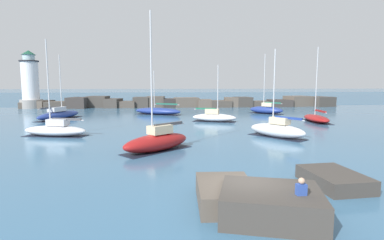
% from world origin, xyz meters
% --- Properties ---
extents(ground_plane, '(600.00, 600.00, 0.00)m').
position_xyz_m(ground_plane, '(0.00, 0.00, 0.00)').
color(ground_plane, '#3D6B8E').
extents(open_sea_beyond, '(400.00, 116.00, 0.01)m').
position_xyz_m(open_sea_beyond, '(0.00, 113.91, 0.00)').
color(open_sea_beyond, '#2D5B7F').
rests_on(open_sea_beyond, ground).
extents(breakwater_jetty, '(68.40, 6.62, 2.43)m').
position_xyz_m(breakwater_jetty, '(1.49, 53.86, 0.96)').
color(breakwater_jetty, brown).
rests_on(breakwater_jetty, ground).
extents(lighthouse, '(4.41, 4.41, 11.85)m').
position_xyz_m(lighthouse, '(-30.94, 53.37, 5.04)').
color(lighthouse, gray).
rests_on(lighthouse, ground).
extents(foreground_rocks, '(8.31, 6.89, 1.12)m').
position_xyz_m(foreground_rocks, '(1.05, -0.08, 0.48)').
color(foreground_rocks, '#423D38').
rests_on(foreground_rocks, ground).
extents(sailboat_moored_0, '(4.85, 5.82, 8.27)m').
position_xyz_m(sailboat_moored_0, '(7.18, 15.52, 0.74)').
color(sailboat_moored_0, silver).
rests_on(sailboat_moored_0, ground).
extents(sailboat_moored_1, '(6.58, 3.38, 9.21)m').
position_xyz_m(sailboat_moored_1, '(-13.98, 18.17, 0.62)').
color(sailboat_moored_1, white).
rests_on(sailboat_moored_1, ground).
extents(sailboat_moored_2, '(6.23, 3.91, 7.52)m').
position_xyz_m(sailboat_moored_2, '(3.21, 27.82, 0.63)').
color(sailboat_moored_2, white).
rests_on(sailboat_moored_2, ground).
extents(sailboat_moored_3, '(8.27, 5.55, 7.19)m').
position_xyz_m(sailboat_moored_3, '(-4.51, 37.85, 0.59)').
color(sailboat_moored_3, navy).
rests_on(sailboat_moored_3, ground).
extents(sailboat_moored_4, '(4.96, 8.64, 9.16)m').
position_xyz_m(sailboat_moored_4, '(-18.54, 32.70, 0.66)').
color(sailboat_moored_4, navy).
rests_on(sailboat_moored_4, ground).
extents(sailboat_moored_6, '(5.73, 5.31, 10.21)m').
position_xyz_m(sailboat_moored_6, '(-3.99, 10.76, 0.75)').
color(sailboat_moored_6, maroon).
rests_on(sailboat_moored_6, ground).
extents(sailboat_moored_7, '(2.98, 6.89, 9.86)m').
position_xyz_m(sailboat_moored_7, '(16.75, 26.29, 0.50)').
color(sailboat_moored_7, maroon).
rests_on(sailboat_moored_7, ground).
extents(sailboat_moored_8, '(5.60, 5.60, 10.05)m').
position_xyz_m(sailboat_moored_8, '(13.83, 37.68, 0.74)').
color(sailboat_moored_8, navy).
rests_on(sailboat_moored_8, ground).
extents(person_on_rocks, '(0.36, 0.23, 1.75)m').
position_xyz_m(person_on_rocks, '(1.35, -1.84, 0.98)').
color(person_on_rocks, '#282833').
rests_on(person_on_rocks, ground).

